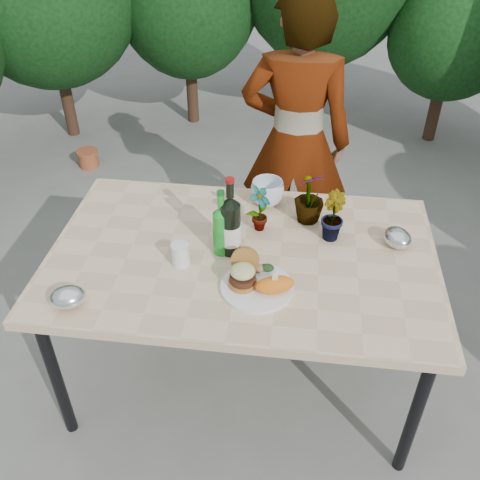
# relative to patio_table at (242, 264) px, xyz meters

# --- Properties ---
(ground) EXTENTS (80.00, 80.00, 0.00)m
(ground) POSITION_rel_patio_table_xyz_m (0.00, 0.00, -0.69)
(ground) COLOR slate
(ground) RESTS_ON ground
(patio_table) EXTENTS (1.60, 1.00, 0.75)m
(patio_table) POSITION_rel_patio_table_xyz_m (0.00, 0.00, 0.00)
(patio_table) COLOR beige
(patio_table) RESTS_ON ground
(shrub_hedge) EXTENTS (6.83, 5.15, 2.46)m
(shrub_hedge) POSITION_rel_patio_table_xyz_m (-0.09, 1.77, 0.47)
(shrub_hedge) COLOR #382316
(shrub_hedge) RESTS_ON ground
(dinner_plate) EXTENTS (0.28, 0.28, 0.01)m
(dinner_plate) POSITION_rel_patio_table_xyz_m (0.08, -0.21, 0.06)
(dinner_plate) COLOR white
(dinner_plate) RESTS_ON patio_table
(burger_stack) EXTENTS (0.11, 0.16, 0.11)m
(burger_stack) POSITION_rel_patio_table_xyz_m (0.03, -0.19, 0.12)
(burger_stack) COLOR #B7722D
(burger_stack) RESTS_ON dinner_plate
(sweet_potato) EXTENTS (0.17, 0.12, 0.06)m
(sweet_potato) POSITION_rel_patio_table_xyz_m (0.15, -0.23, 0.10)
(sweet_potato) COLOR orange
(sweet_potato) RESTS_ON dinner_plate
(grilled_veg) EXTENTS (0.08, 0.05, 0.03)m
(grilled_veg) POSITION_rel_patio_table_xyz_m (0.10, -0.11, 0.09)
(grilled_veg) COLOR olive
(grilled_veg) RESTS_ON dinner_plate
(wine_bottle) EXTENTS (0.08, 0.08, 0.35)m
(wine_bottle) POSITION_rel_patio_table_xyz_m (-0.05, 0.00, 0.19)
(wine_bottle) COLOR black
(wine_bottle) RESTS_ON patio_table
(sparkling_water) EXTENTS (0.07, 0.07, 0.30)m
(sparkling_water) POSITION_rel_patio_table_xyz_m (-0.09, -0.00, 0.17)
(sparkling_water) COLOR green
(sparkling_water) RESTS_ON patio_table
(plastic_cup) EXTENTS (0.07, 0.07, 0.09)m
(plastic_cup) POSITION_rel_patio_table_xyz_m (-0.24, -0.10, 0.10)
(plastic_cup) COLOR white
(plastic_cup) RESTS_ON patio_table
(seedling_left) EXTENTS (0.12, 0.14, 0.22)m
(seedling_left) POSITION_rel_patio_table_xyz_m (0.05, 0.17, 0.17)
(seedling_left) COLOR #1F591E
(seedling_left) RESTS_ON patio_table
(seedling_mid) EXTENTS (0.12, 0.14, 0.21)m
(seedling_mid) POSITION_rel_patio_table_xyz_m (0.36, 0.16, 0.16)
(seedling_mid) COLOR #235A1F
(seedling_mid) RESTS_ON patio_table
(seedling_right) EXTENTS (0.19, 0.19, 0.24)m
(seedling_right) POSITION_rel_patio_table_xyz_m (0.26, 0.27, 0.18)
(seedling_right) COLOR #295A1F
(seedling_right) RESTS_ON patio_table
(blue_bowl) EXTENTS (0.18, 0.18, 0.12)m
(blue_bowl) POSITION_rel_patio_table_xyz_m (0.07, 0.38, 0.12)
(blue_bowl) COLOR silver
(blue_bowl) RESTS_ON patio_table
(foil_packet_left) EXTENTS (0.16, 0.14, 0.08)m
(foil_packet_left) POSITION_rel_patio_table_xyz_m (-0.60, -0.38, 0.10)
(foil_packet_left) COLOR silver
(foil_packet_left) RESTS_ON patio_table
(foil_packet_right) EXTENTS (0.16, 0.17, 0.08)m
(foil_packet_right) POSITION_rel_patio_table_xyz_m (0.64, 0.14, 0.10)
(foil_packet_right) COLOR silver
(foil_packet_right) RESTS_ON patio_table
(person) EXTENTS (0.60, 0.40, 1.62)m
(person) POSITION_rel_patio_table_xyz_m (0.18, 0.89, 0.12)
(person) COLOR #906448
(person) RESTS_ON ground
(terracotta_pot) EXTENTS (0.17, 0.17, 0.14)m
(terracotta_pot) POSITION_rel_patio_table_xyz_m (-1.46, 1.86, -0.62)
(terracotta_pot) COLOR #A24A29
(terracotta_pot) RESTS_ON ground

